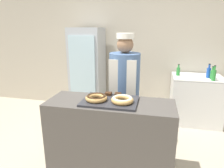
% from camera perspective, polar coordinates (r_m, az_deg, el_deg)
% --- Properties ---
extents(wall_back, '(8.00, 0.06, 2.70)m').
position_cam_1_polar(wall_back, '(4.19, 6.18, 10.56)').
color(wall_back, '#BCB29E').
rests_on(wall_back, ground_plane).
extents(display_counter, '(1.42, 0.52, 0.94)m').
position_cam_1_polar(display_counter, '(2.43, -0.54, -15.53)').
color(display_counter, '#4C4742').
rests_on(display_counter, ground_plane).
extents(serving_tray, '(0.61, 0.44, 0.02)m').
position_cam_1_polar(serving_tray, '(2.22, -0.57, -4.88)').
color(serving_tray, '#2D2D33').
rests_on(serving_tray, display_counter).
extents(donut_chocolate_glaze, '(0.24, 0.24, 0.06)m').
position_cam_1_polar(donut_chocolate_glaze, '(2.20, -4.51, -3.85)').
color(donut_chocolate_glaze, tan).
rests_on(donut_chocolate_glaze, serving_tray).
extents(donut_light_glaze, '(0.24, 0.24, 0.06)m').
position_cam_1_polar(donut_light_glaze, '(2.13, 2.96, -4.43)').
color(donut_light_glaze, tan).
rests_on(donut_light_glaze, serving_tray).
extents(brownie_back_left, '(0.07, 0.07, 0.03)m').
position_cam_1_polar(brownie_back_left, '(2.36, -1.05, -2.79)').
color(brownie_back_left, '#382111').
rests_on(brownie_back_left, serving_tray).
extents(brownie_back_right, '(0.07, 0.07, 0.03)m').
position_cam_1_polar(brownie_back_right, '(2.34, 1.69, -2.99)').
color(brownie_back_right, '#382111').
rests_on(brownie_back_right, serving_tray).
extents(baker_person, '(0.41, 0.41, 1.66)m').
position_cam_1_polar(baker_person, '(2.78, 3.52, -2.34)').
color(baker_person, '#4C4C51').
rests_on(baker_person, ground_plane).
extents(beverage_fridge, '(0.61, 0.60, 1.73)m').
position_cam_1_polar(beverage_fridge, '(4.07, -6.98, 3.48)').
color(beverage_fridge, '#ADB2B7').
rests_on(beverage_fridge, ground_plane).
extents(chest_freezer, '(0.88, 0.68, 0.88)m').
position_cam_1_polar(chest_freezer, '(4.04, 22.67, -4.04)').
color(chest_freezer, silver).
rests_on(chest_freezer, ground_plane).
extents(bottle_green, '(0.06, 0.06, 0.26)m').
position_cam_1_polar(bottle_green, '(3.71, 27.09, 2.38)').
color(bottle_green, '#2D8C38').
rests_on(bottle_green, chest_freezer).
extents(bottle_green_b, '(0.06, 0.06, 0.21)m').
position_cam_1_polar(bottle_green_b, '(3.87, 18.39, 3.54)').
color(bottle_green_b, '#2D8C38').
rests_on(bottle_green_b, chest_freezer).
extents(bottle_blue, '(0.07, 0.07, 0.25)m').
position_cam_1_polar(bottle_blue, '(3.89, 25.88, 3.04)').
color(bottle_blue, '#1E4CB2').
rests_on(bottle_blue, chest_freezer).
extents(bottle_green_b_b, '(0.07, 0.07, 0.22)m').
position_cam_1_polar(bottle_green_b_b, '(3.82, 26.74, 2.54)').
color(bottle_green_b_b, '#2D8C38').
rests_on(bottle_green_b_b, chest_freezer).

